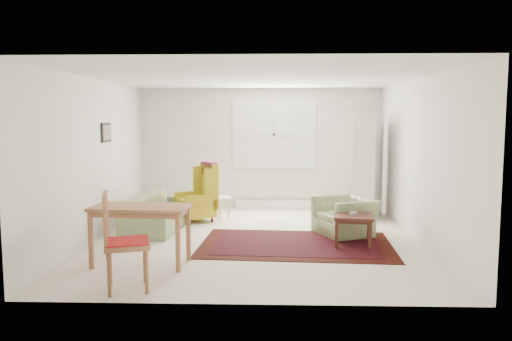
{
  "coord_description": "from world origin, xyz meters",
  "views": [
    {
      "loc": [
        0.25,
        -7.64,
        1.89
      ],
      "look_at": [
        0.0,
        0.3,
        1.05
      ],
      "focal_mm": 35.0,
      "sensor_mm": 36.0,
      "label": 1
    }
  ],
  "objects_px": {
    "stool": "(223,208)",
    "desk": "(141,235)",
    "sofa": "(160,204)",
    "desk_chair": "(127,241)",
    "cabinet": "(369,169)",
    "armchair": "(345,212)",
    "wingback_chair": "(195,192)",
    "coffee_table": "(353,230)"
  },
  "relations": [
    {
      "from": "sofa",
      "to": "armchair",
      "type": "bearing_deg",
      "value": -93.03
    },
    {
      "from": "wingback_chair",
      "to": "coffee_table",
      "type": "distance_m",
      "value": 3.11
    },
    {
      "from": "armchair",
      "to": "stool",
      "type": "distance_m",
      "value": 2.43
    },
    {
      "from": "stool",
      "to": "desk",
      "type": "relative_size",
      "value": 0.35
    },
    {
      "from": "stool",
      "to": "cabinet",
      "type": "height_order",
      "value": "cabinet"
    },
    {
      "from": "cabinet",
      "to": "armchair",
      "type": "bearing_deg",
      "value": -90.66
    },
    {
      "from": "stool",
      "to": "wingback_chair",
      "type": "bearing_deg",
      "value": -155.78
    },
    {
      "from": "desk",
      "to": "desk_chair",
      "type": "xyz_separation_m",
      "value": [
        0.1,
        -0.94,
        0.16
      ]
    },
    {
      "from": "armchair",
      "to": "cabinet",
      "type": "relative_size",
      "value": 0.5
    },
    {
      "from": "sofa",
      "to": "desk",
      "type": "xyz_separation_m",
      "value": [
        0.25,
        -2.2,
        -0.02
      ]
    },
    {
      "from": "desk_chair",
      "to": "sofa",
      "type": "bearing_deg",
      "value": -10.62
    },
    {
      "from": "sofa",
      "to": "stool",
      "type": "relative_size",
      "value": 4.71
    },
    {
      "from": "wingback_chair",
      "to": "desk",
      "type": "height_order",
      "value": "wingback_chair"
    },
    {
      "from": "armchair",
      "to": "coffee_table",
      "type": "distance_m",
      "value": 0.72
    },
    {
      "from": "coffee_table",
      "to": "desk_chair",
      "type": "bearing_deg",
      "value": -144.08
    },
    {
      "from": "coffee_table",
      "to": "desk_chair",
      "type": "height_order",
      "value": "desk_chair"
    },
    {
      "from": "desk",
      "to": "cabinet",
      "type": "bearing_deg",
      "value": 42.52
    },
    {
      "from": "cabinet",
      "to": "sofa",
      "type": "bearing_deg",
      "value": -141.19
    },
    {
      "from": "desk_chair",
      "to": "stool",
      "type": "bearing_deg",
      "value": -26.54
    },
    {
      "from": "coffee_table",
      "to": "cabinet",
      "type": "xyz_separation_m",
      "value": [
        0.64,
        2.15,
        0.69
      ]
    },
    {
      "from": "stool",
      "to": "desk_chair",
      "type": "bearing_deg",
      "value": -99.63
    },
    {
      "from": "coffee_table",
      "to": "stool",
      "type": "height_order",
      "value": "coffee_table"
    },
    {
      "from": "sofa",
      "to": "cabinet",
      "type": "relative_size",
      "value": 1.1
    },
    {
      "from": "desk",
      "to": "desk_chair",
      "type": "height_order",
      "value": "desk_chair"
    },
    {
      "from": "sofa",
      "to": "stool",
      "type": "xyz_separation_m",
      "value": [
        1.01,
        0.76,
        -0.19
      ]
    },
    {
      "from": "coffee_table",
      "to": "wingback_chair",
      "type": "bearing_deg",
      "value": 147.46
    },
    {
      "from": "sofa",
      "to": "desk_chair",
      "type": "xyz_separation_m",
      "value": [
        0.35,
        -3.14,
        0.14
      ]
    },
    {
      "from": "sofa",
      "to": "armchair",
      "type": "height_order",
      "value": "sofa"
    },
    {
      "from": "sofa",
      "to": "wingback_chair",
      "type": "bearing_deg",
      "value": -39.74
    },
    {
      "from": "stool",
      "to": "coffee_table",
      "type": "bearing_deg",
      "value": -41.41
    },
    {
      "from": "stool",
      "to": "desk_chair",
      "type": "xyz_separation_m",
      "value": [
        -0.66,
        -3.9,
        0.33
      ]
    },
    {
      "from": "stool",
      "to": "desk",
      "type": "distance_m",
      "value": 3.06
    },
    {
      "from": "wingback_chair",
      "to": "cabinet",
      "type": "distance_m",
      "value": 3.3
    },
    {
      "from": "stool",
      "to": "sofa",
      "type": "bearing_deg",
      "value": -142.97
    },
    {
      "from": "coffee_table",
      "to": "desk",
      "type": "relative_size",
      "value": 0.47
    },
    {
      "from": "cabinet",
      "to": "wingback_chair",
      "type": "bearing_deg",
      "value": -147.96
    },
    {
      "from": "sofa",
      "to": "coffee_table",
      "type": "xyz_separation_m",
      "value": [
        3.14,
        -1.12,
        -0.17
      ]
    },
    {
      "from": "stool",
      "to": "armchair",
      "type": "bearing_deg",
      "value": -28.96
    },
    {
      "from": "sofa",
      "to": "wingback_chair",
      "type": "relative_size",
      "value": 1.87
    },
    {
      "from": "sofa",
      "to": "cabinet",
      "type": "height_order",
      "value": "cabinet"
    },
    {
      "from": "wingback_chair",
      "to": "stool",
      "type": "xyz_separation_m",
      "value": [
        0.48,
        0.21,
        -0.33
      ]
    },
    {
      "from": "wingback_chair",
      "to": "coffee_table",
      "type": "relative_size",
      "value": 1.9
    }
  ]
}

